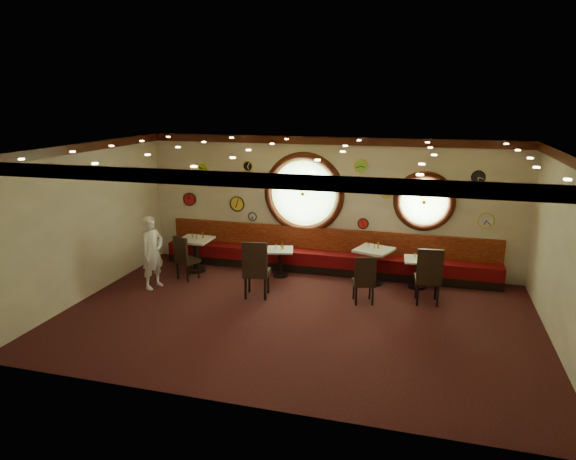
{
  "coord_description": "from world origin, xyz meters",
  "views": [
    {
      "loc": [
        2.27,
        -8.79,
        4.1
      ],
      "look_at": [
        -0.39,
        0.8,
        1.5
      ],
      "focal_mm": 32.0,
      "sensor_mm": 36.0,
      "label": 1
    }
  ],
  "objects_px": {
    "condiment_b_salt": "(276,246)",
    "condiment_c_bottle": "(378,245)",
    "table_d": "(418,269)",
    "condiment_d_bottle": "(424,255)",
    "condiment_c_pepper": "(374,247)",
    "table_b": "(280,259)",
    "condiment_a_pepper": "(197,238)",
    "condiment_b_bottle": "(282,245)",
    "table_a": "(196,251)",
    "chair_c": "(364,277)",
    "condiment_c_salt": "(369,245)",
    "condiment_d_pepper": "(418,257)",
    "table_c": "(373,262)",
    "chair_b": "(256,266)",
    "chair_a": "(184,255)",
    "waiter": "(152,252)",
    "condiment_d_salt": "(415,255)",
    "condiment_a_salt": "(193,236)",
    "condiment_b_pepper": "(281,248)",
    "condiment_a_bottle": "(203,235)",
    "chair_d": "(429,273)"
  },
  "relations": [
    {
      "from": "table_c",
      "to": "condiment_c_salt",
      "type": "height_order",
      "value": "condiment_c_salt"
    },
    {
      "from": "table_d",
      "to": "condiment_c_bottle",
      "type": "relative_size",
      "value": 4.75
    },
    {
      "from": "chair_d",
      "to": "condiment_d_bottle",
      "type": "relative_size",
      "value": 5.41
    },
    {
      "from": "condiment_d_salt",
      "to": "condiment_d_bottle",
      "type": "distance_m",
      "value": 0.21
    },
    {
      "from": "chair_a",
      "to": "condiment_c_bottle",
      "type": "height_order",
      "value": "chair_a"
    },
    {
      "from": "condiment_a_salt",
      "to": "condiment_a_pepper",
      "type": "xyz_separation_m",
      "value": [
        0.16,
        -0.11,
        -0.01
      ]
    },
    {
      "from": "chair_a",
      "to": "waiter",
      "type": "bearing_deg",
      "value": -102.12
    },
    {
      "from": "condiment_d_pepper",
      "to": "condiment_c_bottle",
      "type": "bearing_deg",
      "value": 170.6
    },
    {
      "from": "condiment_d_bottle",
      "to": "waiter",
      "type": "bearing_deg",
      "value": -164.48
    },
    {
      "from": "condiment_b_bottle",
      "to": "condiment_d_bottle",
      "type": "xyz_separation_m",
      "value": [
        3.2,
        0.09,
        -0.01
      ]
    },
    {
      "from": "chair_b",
      "to": "table_a",
      "type": "bearing_deg",
      "value": 138.9
    },
    {
      "from": "condiment_b_salt",
      "to": "condiment_c_salt",
      "type": "distance_m",
      "value": 2.15
    },
    {
      "from": "condiment_c_salt",
      "to": "condiment_c_pepper",
      "type": "relative_size",
      "value": 1.01
    },
    {
      "from": "condiment_d_salt",
      "to": "condiment_b_salt",
      "type": "bearing_deg",
      "value": -178.01
    },
    {
      "from": "table_c",
      "to": "condiment_a_salt",
      "type": "xyz_separation_m",
      "value": [
        -4.29,
        -0.23,
        0.35
      ]
    },
    {
      "from": "condiment_a_pepper",
      "to": "condiment_a_bottle",
      "type": "distance_m",
      "value": 0.19
    },
    {
      "from": "condiment_c_salt",
      "to": "table_c",
      "type": "bearing_deg",
      "value": -32.86
    },
    {
      "from": "condiment_b_salt",
      "to": "condiment_c_pepper",
      "type": "xyz_separation_m",
      "value": [
        2.27,
        0.06,
        0.16
      ]
    },
    {
      "from": "condiment_b_salt",
      "to": "condiment_c_pepper",
      "type": "bearing_deg",
      "value": 1.39
    },
    {
      "from": "condiment_d_pepper",
      "to": "condiment_a_bottle",
      "type": "distance_m",
      "value": 5.02
    },
    {
      "from": "condiment_a_pepper",
      "to": "condiment_c_bottle",
      "type": "height_order",
      "value": "condiment_c_bottle"
    },
    {
      "from": "condiment_a_salt",
      "to": "condiment_b_pepper",
      "type": "bearing_deg",
      "value": 2.46
    },
    {
      "from": "condiment_d_bottle",
      "to": "condiment_a_pepper",
      "type": "bearing_deg",
      "value": -175.62
    },
    {
      "from": "chair_b",
      "to": "table_c",
      "type": "bearing_deg",
      "value": 25.76
    },
    {
      "from": "table_d",
      "to": "condiment_b_salt",
      "type": "bearing_deg",
      "value": -179.24
    },
    {
      "from": "condiment_c_salt",
      "to": "condiment_d_pepper",
      "type": "bearing_deg",
      "value": -8.28
    },
    {
      "from": "condiment_a_salt",
      "to": "condiment_a_bottle",
      "type": "height_order",
      "value": "condiment_a_bottle"
    },
    {
      "from": "table_b",
      "to": "chair_a",
      "type": "xyz_separation_m",
      "value": [
        -2.04,
        -0.84,
        0.18
      ]
    },
    {
      "from": "condiment_d_salt",
      "to": "condiment_c_bottle",
      "type": "distance_m",
      "value": 0.81
    },
    {
      "from": "table_d",
      "to": "condiment_d_bottle",
      "type": "xyz_separation_m",
      "value": [
        0.12,
        0.06,
        0.32
      ]
    },
    {
      "from": "condiment_c_bottle",
      "to": "condiment_b_bottle",
      "type": "bearing_deg",
      "value": -177.22
    },
    {
      "from": "table_a",
      "to": "condiment_b_pepper",
      "type": "bearing_deg",
      "value": 3.87
    },
    {
      "from": "condiment_b_bottle",
      "to": "table_a",
      "type": "bearing_deg",
      "value": -173.5
    },
    {
      "from": "table_c",
      "to": "chair_b",
      "type": "height_order",
      "value": "chair_b"
    },
    {
      "from": "chair_c",
      "to": "condiment_c_salt",
      "type": "relative_size",
      "value": 6.06
    },
    {
      "from": "condiment_a_pepper",
      "to": "condiment_c_bottle",
      "type": "distance_m",
      "value": 4.24
    },
    {
      "from": "table_a",
      "to": "chair_a",
      "type": "xyz_separation_m",
      "value": [
        0.02,
        -0.64,
        0.08
      ]
    },
    {
      "from": "condiment_c_salt",
      "to": "condiment_b_bottle",
      "type": "height_order",
      "value": "condiment_c_salt"
    },
    {
      "from": "chair_c",
      "to": "condiment_b_salt",
      "type": "bearing_deg",
      "value": 135.09
    },
    {
      "from": "table_b",
      "to": "condiment_d_bottle",
      "type": "distance_m",
      "value": 3.27
    },
    {
      "from": "chair_d",
      "to": "condiment_c_bottle",
      "type": "relative_size",
      "value": 5.29
    },
    {
      "from": "condiment_a_salt",
      "to": "condiment_d_salt",
      "type": "xyz_separation_m",
      "value": [
        5.18,
        0.3,
        -0.14
      ]
    },
    {
      "from": "table_c",
      "to": "waiter",
      "type": "distance_m",
      "value": 4.88
    },
    {
      "from": "condiment_c_salt",
      "to": "condiment_c_bottle",
      "type": "relative_size",
      "value": 0.74
    },
    {
      "from": "table_b",
      "to": "condiment_d_salt",
      "type": "distance_m",
      "value": 3.06
    },
    {
      "from": "chair_b",
      "to": "condiment_b_salt",
      "type": "xyz_separation_m",
      "value": [
        -0.01,
        1.49,
        -0.0
      ]
    },
    {
      "from": "condiment_d_salt",
      "to": "chair_d",
      "type": "bearing_deg",
      "value": -72.67
    },
    {
      "from": "chair_b",
      "to": "condiment_d_salt",
      "type": "xyz_separation_m",
      "value": [
        3.14,
        1.6,
        0.01
      ]
    },
    {
      "from": "chair_a",
      "to": "condiment_a_pepper",
      "type": "relative_size",
      "value": 6.14
    },
    {
      "from": "condiment_b_salt",
      "to": "condiment_c_bottle",
      "type": "relative_size",
      "value": 0.77
    }
  ]
}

